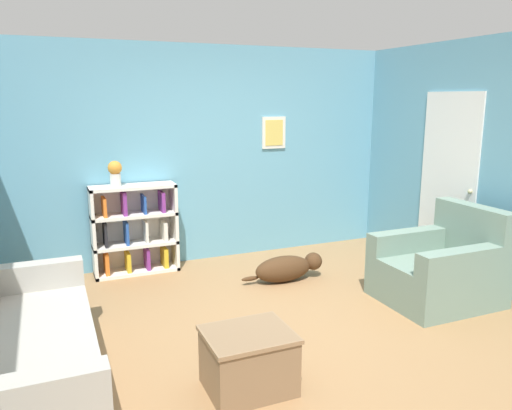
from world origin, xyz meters
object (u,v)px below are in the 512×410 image
dog (287,268)px  bookshelf (135,230)px  recliner_chair (442,268)px  vase (115,172)px  couch (15,357)px  coffee_table (248,359)px

dog → bookshelf: bearing=147.0°
recliner_chair → vase: vase is taller
couch → bookshelf: (1.17, 2.21, 0.20)m
coffee_table → dog: (1.18, 1.77, -0.08)m
couch → vase: vase is taller
vase → recliner_chair: bearing=-35.1°
bookshelf → dog: size_ratio=1.08×
bookshelf → recliner_chair: bookshelf is taller
bookshelf → dog: bookshelf is taller
bookshelf → dog: bearing=-33.0°
bookshelf → vase: 0.71m
vase → dog: bearing=-29.4°
coffee_table → dog: size_ratio=0.63×
vase → couch: bearing=-114.2°
couch → coffee_table: 1.56m
bookshelf → coffee_table: bookshelf is taller
bookshelf → vase: bearing=-173.3°
bookshelf → vase: size_ratio=3.61×
dog → couch: bearing=-154.6°
couch → recliner_chair: bearing=2.9°
recliner_chair → coffee_table: (-2.36, -0.71, -0.10)m
recliner_chair → vase: 3.58m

